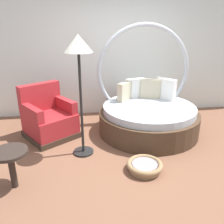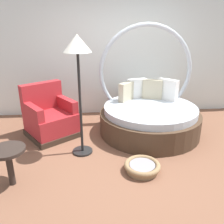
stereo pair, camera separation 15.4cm
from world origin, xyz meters
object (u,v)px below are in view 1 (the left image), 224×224
floor_lamp (79,56)px  pet_basket (145,166)px  round_daybed (148,112)px  side_table (10,158)px  red_armchair (49,119)px

floor_lamp → pet_basket: bearing=-35.4°
round_daybed → floor_lamp: 1.85m
round_daybed → pet_basket: 1.42m
pet_basket → floor_lamp: 1.79m
pet_basket → floor_lamp: bearing=144.6°
side_table → red_armchair: bearing=79.1°
round_daybed → floor_lamp: round_daybed is taller
floor_lamp → side_table: bearing=-140.2°
round_daybed → red_armchair: size_ratio=1.78×
round_daybed → red_armchair: round_daybed is taller
red_armchair → round_daybed: bearing=1.0°
red_armchair → pet_basket: 1.97m
floor_lamp → round_daybed: bearing=30.4°
red_armchair → side_table: bearing=-100.9°
pet_basket → side_table: bearing=-175.7°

